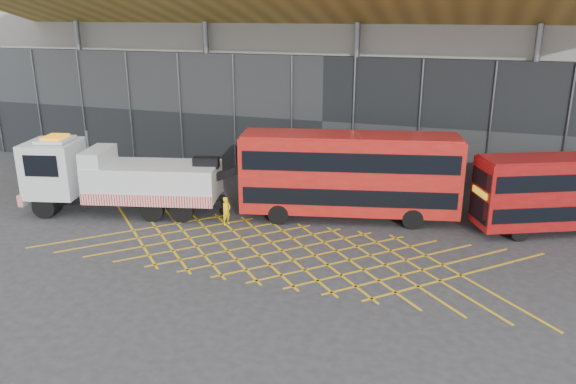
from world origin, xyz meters
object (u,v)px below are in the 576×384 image
(bus_towed, at_px, (349,173))
(bus_second, at_px, (573,190))
(worker, at_px, (226,211))
(recovery_truck, at_px, (116,177))

(bus_towed, relative_size, bus_second, 1.21)
(bus_second, distance_m, worker, 17.40)
(recovery_truck, relative_size, bus_towed, 1.07)
(bus_towed, relative_size, worker, 7.86)
(bus_towed, bearing_deg, worker, -166.95)
(worker, bearing_deg, recovery_truck, 111.00)
(recovery_truck, relative_size, worker, 8.40)
(worker, bearing_deg, bus_second, -55.45)
(bus_towed, distance_m, bus_second, 11.08)
(bus_second, bearing_deg, bus_towed, 164.51)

